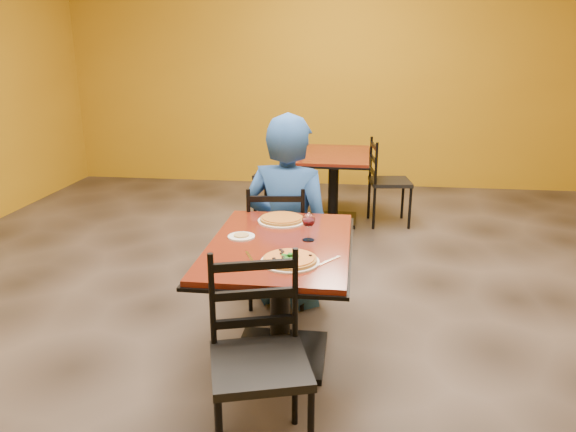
# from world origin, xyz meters

# --- Properties ---
(floor) EXTENTS (7.00, 8.00, 0.01)m
(floor) POSITION_xyz_m (0.00, 0.00, 0.00)
(floor) COLOR black
(floor) RESTS_ON ground
(wall_back) EXTENTS (7.00, 0.01, 3.00)m
(wall_back) POSITION_xyz_m (0.00, 4.00, 1.50)
(wall_back) COLOR #B08013
(wall_back) RESTS_ON ground
(table_main) EXTENTS (0.83, 1.23, 0.75)m
(table_main) POSITION_xyz_m (0.00, -0.50, 0.56)
(table_main) COLOR maroon
(table_main) RESTS_ON floor
(table_second) EXTENTS (0.79, 1.15, 0.75)m
(table_second) POSITION_xyz_m (0.18, 2.29, 0.55)
(table_second) COLOR maroon
(table_second) RESTS_ON floor
(chair_main_near) EXTENTS (0.53, 0.53, 0.95)m
(chair_main_near) POSITION_xyz_m (0.03, -1.35, 0.47)
(chair_main_near) COLOR black
(chair_main_near) RESTS_ON floor
(chair_main_far) EXTENTS (0.46, 0.46, 0.91)m
(chair_main_far) POSITION_xyz_m (-0.14, 0.29, 0.45)
(chair_main_far) COLOR black
(chair_main_far) RESTS_ON floor
(chair_second_left) EXTENTS (0.50, 0.50, 1.01)m
(chair_second_left) POSITION_xyz_m (-0.42, 2.29, 0.50)
(chair_second_left) COLOR black
(chair_second_left) RESTS_ON floor
(chair_second_right) EXTENTS (0.46, 0.46, 0.91)m
(chair_second_right) POSITION_xyz_m (0.78, 2.29, 0.46)
(chair_second_right) COLOR black
(chair_second_right) RESTS_ON floor
(diner) EXTENTS (0.76, 0.59, 1.40)m
(diner) POSITION_xyz_m (-0.05, 0.30, 0.70)
(diner) COLOR navy
(diner) RESTS_ON floor
(plate_main) EXTENTS (0.31, 0.31, 0.01)m
(plate_main) POSITION_xyz_m (0.10, -0.80, 0.76)
(plate_main) COLOR white
(plate_main) RESTS_ON table_main
(pizza_main) EXTENTS (0.28, 0.28, 0.02)m
(pizza_main) POSITION_xyz_m (0.10, -0.80, 0.77)
(pizza_main) COLOR #95320A
(pizza_main) RESTS_ON plate_main
(plate_far) EXTENTS (0.31, 0.31, 0.01)m
(plate_far) POSITION_xyz_m (-0.04, -0.10, 0.76)
(plate_far) COLOR white
(plate_far) RESTS_ON table_main
(pizza_far) EXTENTS (0.28, 0.28, 0.02)m
(pizza_far) POSITION_xyz_m (-0.04, -0.10, 0.77)
(pizza_far) COLOR gold
(pizza_far) RESTS_ON plate_far
(side_plate) EXTENTS (0.16, 0.16, 0.01)m
(side_plate) POSITION_xyz_m (-0.24, -0.44, 0.76)
(side_plate) COLOR white
(side_plate) RESTS_ON table_main
(dip) EXTENTS (0.09, 0.09, 0.01)m
(dip) POSITION_xyz_m (-0.24, -0.44, 0.76)
(dip) COLOR #A58750
(dip) RESTS_ON side_plate
(wine_glass) EXTENTS (0.08, 0.08, 0.18)m
(wine_glass) POSITION_xyz_m (0.16, -0.44, 0.84)
(wine_glass) COLOR white
(wine_glass) RESTS_ON table_main
(fork) EXTENTS (0.09, 0.18, 0.00)m
(fork) POSITION_xyz_m (-0.12, -0.76, 0.75)
(fork) COLOR silver
(fork) RESTS_ON table_main
(knife) EXTENTS (0.14, 0.18, 0.00)m
(knife) POSITION_xyz_m (0.29, -0.76, 0.75)
(knife) COLOR silver
(knife) RESTS_ON table_main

